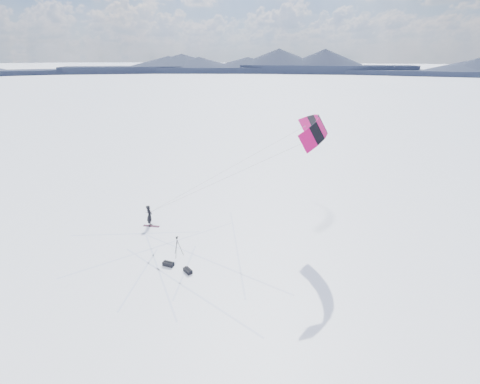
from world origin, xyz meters
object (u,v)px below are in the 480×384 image
at_px(tripod, 177,244).
at_px(gear_bag_a, 168,264).
at_px(gear_bag_b, 188,271).
at_px(snowkiter, 150,226).
at_px(snowboard, 151,226).

height_order(tripod, gear_bag_a, tripod).
bearing_deg(gear_bag_a, gear_bag_b, -7.02).
xyz_separation_m(tripod, gear_bag_b, (1.74, -1.50, -0.85)).
xyz_separation_m(snowkiter, tripod, (4.81, -3.11, 0.99)).
bearing_deg(snowboard, tripod, -46.73).
distance_m(snowboard, tripod, 5.67).
height_order(snowboard, gear_bag_a, gear_bag_a).
distance_m(tripod, gear_bag_a, 1.61).
bearing_deg(gear_bag_b, snowboard, 172.98).
bearing_deg(gear_bag_b, snowkiter, 173.21).
bearing_deg(snowboard, snowkiter, 143.74).
bearing_deg(snowboard, gear_bag_a, -56.33).
height_order(snowboard, gear_bag_b, gear_bag_b).
xyz_separation_m(snowboard, gear_bag_a, (4.78, -4.43, 0.13)).
bearing_deg(snowkiter, gear_bag_a, -156.64).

